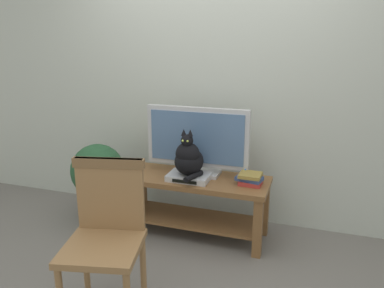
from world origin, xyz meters
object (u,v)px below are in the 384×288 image
cat (189,158)px  wooden_chair (106,228)px  book_stack (250,179)px  potted_plant (98,174)px  tv (197,140)px  media_box (189,177)px  tv_stand (194,195)px

cat → wooden_chair: bearing=-100.3°
book_stack → potted_plant: potted_plant is taller
tv → potted_plant: size_ratio=1.16×
media_box → book_stack: 0.51m
cat → wooden_chair: 1.03m
tv → cat: 0.20m
wooden_chair → potted_plant: 1.19m
book_stack → potted_plant: 1.36m
tv_stand → cat: (-0.02, -0.08, 0.35)m
tv → potted_plant: tv is taller
tv_stand → potted_plant: bearing=-173.2°
media_box → wooden_chair: wooden_chair is taller
wooden_chair → book_stack: size_ratio=4.29×
tv_stand → potted_plant: potted_plant is taller
wooden_chair → tv: bearing=80.2°
cat → book_stack: cat is taller
tv_stand → book_stack: bearing=-1.4°
tv_stand → media_box: media_box is taller
media_box → wooden_chair: 1.03m
tv → wooden_chair: 1.22m
wooden_chair → tv_stand: bearing=79.5°
wooden_chair → book_stack: 1.27m
media_box → potted_plant: bearing=-177.5°
potted_plant → media_box: bearing=2.5°
tv_stand → cat: cat is taller
potted_plant → tv_stand: bearing=6.8°
cat → book_stack: (0.50, 0.07, -0.14)m
tv_stand → wooden_chair: wooden_chair is taller
media_box → cat: cat is taller
media_box → potted_plant: potted_plant is taller
cat → potted_plant: (-0.86, -0.02, -0.23)m
potted_plant → book_stack: bearing=3.9°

